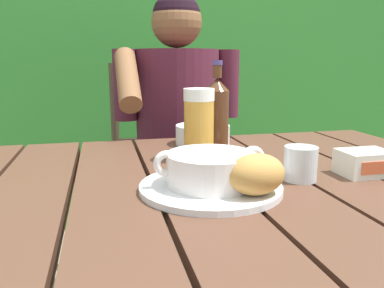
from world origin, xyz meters
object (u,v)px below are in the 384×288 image
serving_plate (210,187)px  water_glass_small (300,164)px  table_knife (266,175)px  chair_near_diner (171,180)px  person_eating (179,131)px  beer_bottle (217,115)px  bread_roll (256,174)px  beer_glass (199,125)px  diner_bowl (203,135)px  butter_tub (365,163)px  soup_bowl (211,168)px

serving_plate → water_glass_small: water_glass_small is taller
table_knife → chair_near_diner: bearing=92.8°
person_eating → beer_bottle: person_eating is taller
bread_roll → beer_glass: size_ratio=0.70×
serving_plate → diner_bowl: size_ratio=1.71×
person_eating → diner_bowl: (0.00, -0.35, 0.05)m
butter_tub → diner_bowl: (-0.26, 0.39, 0.00)m
beer_bottle → table_knife: beer_bottle is taller
chair_near_diner → beer_bottle: bearing=-89.6°
soup_bowl → water_glass_small: 0.20m
chair_near_diner → person_eating: bearing=-90.8°
table_knife → butter_tub: bearing=-8.6°
chair_near_diner → soup_bowl: bearing=-95.6°
beer_bottle → water_glass_small: (0.10, -0.27, -0.07)m
serving_plate → bread_roll: size_ratio=2.19×
chair_near_diner → serving_plate: 1.00m
bread_roll → water_glass_small: bread_roll is taller
diner_bowl → soup_bowl: bearing=-102.8°
water_glass_small → table_knife: (-0.06, 0.04, -0.03)m
chair_near_diner → beer_bottle: 0.77m
butter_tub → table_knife: (-0.21, 0.03, -0.02)m
soup_bowl → table_knife: bearing=21.6°
person_eating → diner_bowl: bearing=-89.5°
beer_glass → water_glass_small: (0.16, -0.21, -0.05)m
soup_bowl → beer_glass: bearing=81.2°
table_knife → diner_bowl: (-0.04, 0.36, 0.02)m
bread_roll → table_knife: 0.15m
water_glass_small → serving_plate: bearing=-174.5°
soup_bowl → beer_glass: beer_glass is taller
water_glass_small → butter_tub: (0.16, 0.00, -0.01)m
soup_bowl → bread_roll: bread_roll is taller
beer_glass → beer_bottle: (0.06, 0.06, 0.01)m
water_glass_small → diner_bowl: 0.41m
bread_roll → chair_near_diner: bearing=88.3°
person_eating → table_knife: bearing=-86.1°
butter_tub → person_eating: bearing=109.6°
chair_near_diner → serving_plate: bearing=-95.6°
beer_glass → table_knife: bearing=-60.1°
beer_bottle → serving_plate: bearing=-108.8°
bread_roll → table_knife: (0.08, 0.13, -0.04)m
table_knife → bread_roll: bearing=-120.7°
water_glass_small → table_knife: 0.08m
water_glass_small → diner_bowl: (-0.10, 0.39, -0.01)m
serving_plate → water_glass_small: size_ratio=3.84×
butter_tub → table_knife: bearing=171.4°
chair_near_diner → bread_roll: chair_near_diner is taller
soup_bowl → beer_glass: size_ratio=1.23×
bread_roll → beer_bottle: 0.37m
soup_bowl → butter_tub: (0.35, 0.02, -0.02)m
serving_plate → beer_bottle: (0.10, 0.29, 0.10)m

